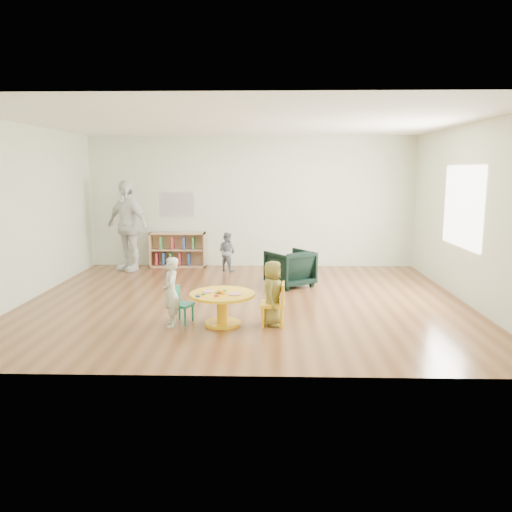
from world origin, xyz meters
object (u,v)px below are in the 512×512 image
Objects in this scene: child_left at (171,292)px; child_right at (273,293)px; activity_table at (222,303)px; armchair at (290,268)px; kid_chair_left at (180,303)px; adult_caretaker at (127,226)px; bookshelf at (177,250)px; toddler at (227,252)px; kid_chair_right at (276,303)px.

child_right is at bearing 83.81° from child_left.
child_left is (-0.68, -0.07, 0.16)m from activity_table.
child_right is (-0.33, -2.30, 0.11)m from armchair.
armchair reaches higher than kid_chair_left.
armchair is at bearing 8.93° from adult_caretaker.
bookshelf is at bearing 108.28° from activity_table.
activity_table is at bearing -26.35° from adult_caretaker.
toddler is at bearing 163.46° from child_left.
armchair is at bearing 134.81° from child_left.
child_left reaches higher than kid_chair_left.
kid_chair_right is at bearing -19.09° from adult_caretaker.
adult_caretaker is at bearing 122.00° from activity_table.
toddler is (0.36, 3.58, 0.14)m from kid_chair_left.
activity_table is 4.42m from adult_caretaker.
kid_chair_right is 0.31× the size of adult_caretaker.
kid_chair_left is 0.41× the size of bookshelf.
adult_caretaker reaches higher than kid_chair_left.
armchair is at bearing 3.11° from child_right.
child_right is at bearing -63.60° from bookshelf.
kid_chair_right is at bearing 105.47° from kid_chair_left.
activity_table is 2.53m from armchair.
toddler reaches higher than bookshelf.
activity_table is 1.00× the size of child_right.
bookshelf is 0.64× the size of adult_caretaker.
adult_caretaker is (-2.32, 3.71, 0.64)m from activity_table.
toddler reaches higher than kid_chair_left.
armchair is 0.82× the size of child_right.
bookshelf is 2.99m from armchair.
kid_chair_left is 3.60m from toddler.
child_left is at bearing -3.34° from kid_chair_left.
toddler is (0.43, 3.76, -0.06)m from child_left.
bookshelf reaches higher than armchair.
toddler is at bearing 93.81° from activity_table.
armchair reaches higher than kid_chair_right.
adult_caretaker is at bearing -57.33° from armchair.
kid_chair_right is 1.42m from child_left.
child_left is 4.15m from adult_caretaker.
toddler is at bearing 18.15° from kid_chair_right.
kid_chair_right reaches higher than kid_chair_left.
armchair is at bearing 164.60° from kid_chair_left.
adult_caretaker is (-3.00, 3.70, 0.50)m from child_right.
bookshelf is 1.21m from toddler.
kid_chair_right is 4.65m from bookshelf.
child_right is 1.09× the size of toddler.
child_left is at bearing -80.75° from bookshelf.
activity_table is 0.73m from kid_chair_right.
child_right is at bearing 60.39° from kid_chair_right.
kid_chair_right is at bearing 135.51° from toddler.
kid_chair_left is 0.69× the size of armchair.
bookshelf is (-0.77, 4.03, 0.10)m from kid_chair_left.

